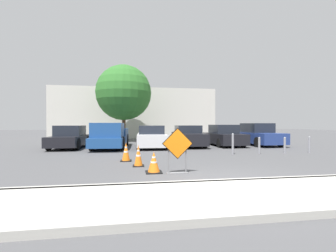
# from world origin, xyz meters

# --- Properties ---
(ground_plane) EXTENTS (96.00, 96.00, 0.00)m
(ground_plane) POSITION_xyz_m (0.00, 10.00, 0.00)
(ground_plane) COLOR #4C4C4F
(sidewalk_strip) EXTENTS (23.78, 2.18, 0.14)m
(sidewalk_strip) POSITION_xyz_m (0.00, -1.09, 0.07)
(sidewalk_strip) COLOR #ADAAA3
(sidewalk_strip) RESTS_ON ground_plane
(curb_lip) EXTENTS (23.78, 0.20, 0.14)m
(curb_lip) POSITION_xyz_m (0.00, 0.00, 0.07)
(curb_lip) COLOR #ADAAA3
(curb_lip) RESTS_ON ground_plane
(road_closed_sign) EXTENTS (0.98, 0.20, 1.44)m
(road_closed_sign) POSITION_xyz_m (-1.08, 1.49, 0.80)
(road_closed_sign) COLOR black
(road_closed_sign) RESTS_ON ground_plane
(traffic_cone_nearest) EXTENTS (0.52, 0.52, 0.67)m
(traffic_cone_nearest) POSITION_xyz_m (-1.80, 1.75, 0.32)
(traffic_cone_nearest) COLOR black
(traffic_cone_nearest) RESTS_ON ground_plane
(traffic_cone_second) EXTENTS (0.42, 0.42, 0.79)m
(traffic_cone_second) POSITION_xyz_m (-2.27, 2.92, 0.38)
(traffic_cone_second) COLOR black
(traffic_cone_second) RESTS_ON ground_plane
(traffic_cone_third) EXTENTS (0.45, 0.45, 0.79)m
(traffic_cone_third) POSITION_xyz_m (-2.76, 4.14, 0.38)
(traffic_cone_third) COLOR black
(traffic_cone_third) RESTS_ON ground_plane
(parked_car_nearest) EXTENTS (1.89, 4.24, 1.46)m
(parked_car_nearest) POSITION_xyz_m (-6.53, 9.97, 0.67)
(parked_car_nearest) COLOR black
(parked_car_nearest) RESTS_ON ground_plane
(pickup_truck) EXTENTS (2.17, 5.44, 1.62)m
(pickup_truck) POSITION_xyz_m (-3.92, 9.37, 0.74)
(pickup_truck) COLOR navy
(pickup_truck) RESTS_ON ground_plane
(parked_car_second) EXTENTS (2.02, 4.46, 1.45)m
(parked_car_second) POSITION_xyz_m (-1.27, 9.59, 0.67)
(parked_car_second) COLOR silver
(parked_car_second) RESTS_ON ground_plane
(parked_car_third) EXTENTS (2.10, 4.70, 1.46)m
(parked_car_third) POSITION_xyz_m (1.36, 10.06, 0.68)
(parked_car_third) COLOR black
(parked_car_third) RESTS_ON ground_plane
(parked_car_fourth) EXTENTS (1.93, 4.06, 1.51)m
(parked_car_fourth) POSITION_xyz_m (3.99, 9.98, 0.68)
(parked_car_fourth) COLOR black
(parked_car_fourth) RESTS_ON ground_plane
(parked_car_fifth) EXTENTS (2.04, 4.46, 1.62)m
(parked_car_fifth) POSITION_xyz_m (6.63, 9.99, 0.74)
(parked_car_fifth) COLOR navy
(parked_car_fifth) RESTS_ON ground_plane
(bollard_nearest) EXTENTS (0.12, 0.12, 1.08)m
(bollard_nearest) POSITION_xyz_m (2.59, 5.44, 0.57)
(bollard_nearest) COLOR gray
(bollard_nearest) RESTS_ON ground_plane
(bollard_second) EXTENTS (0.12, 0.12, 0.88)m
(bollard_second) POSITION_xyz_m (4.05, 5.44, 0.46)
(bollard_second) COLOR gray
(bollard_second) RESTS_ON ground_plane
(bollard_third) EXTENTS (0.12, 0.12, 0.87)m
(bollard_third) POSITION_xyz_m (5.51, 5.44, 0.46)
(bollard_third) COLOR gray
(bollard_third) RESTS_ON ground_plane
(bollard_fourth) EXTENTS (0.12, 0.12, 0.89)m
(bollard_fourth) POSITION_xyz_m (6.98, 5.44, 0.47)
(bollard_fourth) COLOR gray
(bollard_fourth) RESTS_ON ground_plane
(building_facade_backdrop) EXTENTS (17.79, 5.00, 5.51)m
(building_facade_backdrop) POSITION_xyz_m (-2.24, 21.27, 2.76)
(building_facade_backdrop) COLOR beige
(building_facade_backdrop) RESTS_ON ground_plane
(street_tree_behind_lot) EXTENTS (4.96, 4.96, 6.86)m
(street_tree_behind_lot) POSITION_xyz_m (-3.31, 15.21, 4.37)
(street_tree_behind_lot) COLOR #513823
(street_tree_behind_lot) RESTS_ON ground_plane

